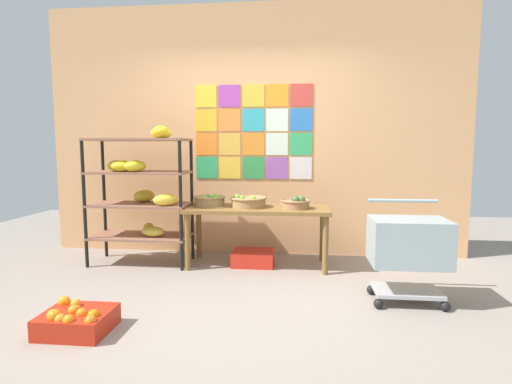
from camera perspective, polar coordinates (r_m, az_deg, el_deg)
The scene contains 10 objects.
ground at distance 3.46m, azimuth -3.35°, elevation -15.52°, with size 9.21×9.21×0.00m, color gray.
back_wall_with_art at distance 4.84m, azimuth -0.32°, elevation 8.67°, with size 5.04×0.07×2.97m.
banana_shelf_unit at distance 4.57m, azimuth -15.91°, elevation 1.07°, with size 1.09×0.55×1.53m.
display_table at distance 4.34m, azimuth 0.23°, elevation -3.25°, with size 1.56×0.61×0.65m.
fruit_basket_back_left at distance 4.26m, azimuth 5.75°, elevation -1.58°, with size 0.32×0.32×0.14m.
fruit_basket_back_right at distance 4.35m, azimuth -1.12°, elevation -1.35°, with size 0.40×0.40×0.14m.
fruit_basket_right at distance 4.49m, azimuth -6.67°, elevation -1.17°, with size 0.36×0.36×0.13m.
produce_crate_under_table at distance 4.45m, azimuth -0.42°, elevation -9.40°, with size 0.45×0.34×0.16m, color red.
orange_crate_foreground at distance 3.19m, azimuth -24.34°, elevation -16.36°, with size 0.46×0.39×0.21m.
shopping_cart at distance 3.55m, azimuth 20.98°, elevation -7.11°, with size 0.61×0.47×0.84m.
Camera 1 is at (0.53, -3.17, 1.29)m, focal length 27.95 mm.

